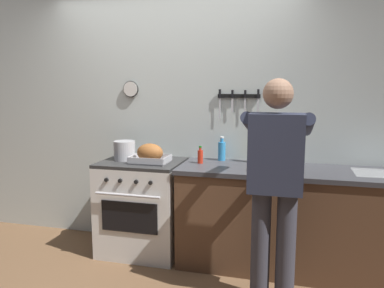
# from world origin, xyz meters

# --- Properties ---
(wall_back) EXTENTS (6.00, 0.13, 2.60)m
(wall_back) POSITION_xyz_m (-0.00, 1.35, 1.30)
(wall_back) COLOR silver
(wall_back) RESTS_ON ground
(counter_block) EXTENTS (2.03, 0.65, 0.90)m
(counter_block) POSITION_xyz_m (1.21, 0.99, 0.46)
(counter_block) COLOR brown
(counter_block) RESTS_ON ground
(stove) EXTENTS (0.76, 0.67, 0.90)m
(stove) POSITION_xyz_m (-0.22, 0.99, 0.45)
(stove) COLOR white
(stove) RESTS_ON ground
(person_cook) EXTENTS (0.51, 0.63, 1.66)m
(person_cook) POSITION_xyz_m (1.05, 0.38, 0.95)
(person_cook) COLOR #383842
(person_cook) RESTS_ON ground
(roasting_pan) EXTENTS (0.35, 0.26, 0.18)m
(roasting_pan) POSITION_xyz_m (-0.11, 0.93, 0.98)
(roasting_pan) COLOR #B7B7BC
(roasting_pan) RESTS_ON stove
(stock_pot) EXTENTS (0.21, 0.21, 0.18)m
(stock_pot) POSITION_xyz_m (-0.40, 1.00, 0.99)
(stock_pot) COLOR #B7B7BC
(stock_pot) RESTS_ON stove
(cutting_board) EXTENTS (0.36, 0.24, 0.02)m
(cutting_board) POSITION_xyz_m (0.99, 0.91, 0.91)
(cutting_board) COLOR tan
(cutting_board) RESTS_ON counter_block
(bottle_cooking_oil) EXTENTS (0.07, 0.07, 0.28)m
(bottle_cooking_oil) POSITION_xyz_m (0.80, 1.20, 1.02)
(bottle_cooking_oil) COLOR gold
(bottle_cooking_oil) RESTS_ON counter_block
(bottle_hot_sauce) EXTENTS (0.05, 0.05, 0.16)m
(bottle_hot_sauce) POSITION_xyz_m (0.34, 1.03, 0.97)
(bottle_hot_sauce) COLOR red
(bottle_hot_sauce) RESTS_ON counter_block
(bottle_dish_soap) EXTENTS (0.07, 0.07, 0.23)m
(bottle_dish_soap) POSITION_xyz_m (0.51, 1.22, 1.00)
(bottle_dish_soap) COLOR #338CCC
(bottle_dish_soap) RESTS_ON counter_block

